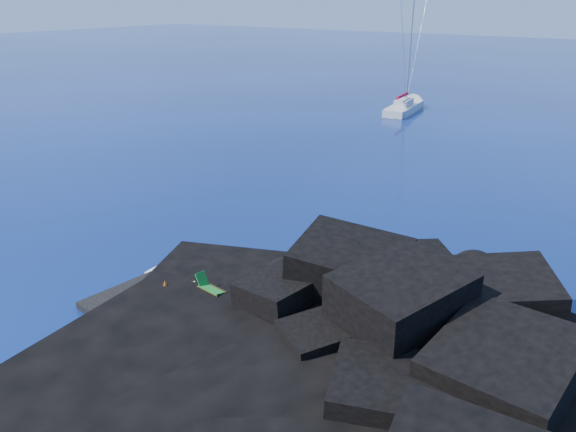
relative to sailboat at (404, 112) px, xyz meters
The scene contains 9 objects.
ground 51.76m from the sailboat, 81.64° to the right, with size 400.00×400.00×0.00m, color #03113A.
headland 52.40m from the sailboat, 66.94° to the right, with size 24.00×24.00×3.60m, color black, non-canonical shape.
beach 52.12m from the sailboat, 76.66° to the right, with size 8.50×6.00×0.70m, color black.
surf_foam 47.88m from the sailboat, 74.83° to the right, with size 10.00×8.00×0.06m, color white, non-canonical shape.
sailboat is the anchor object (origin of this frame).
deck_chair 50.59m from the sailboat, 76.00° to the right, with size 1.52×0.67×1.05m, color #1B7B27, non-canonical shape.
towel 50.32m from the sailboat, 77.88° to the right, with size 1.94×0.92×0.05m, color white.
sunbather 50.32m from the sailboat, 77.88° to the right, with size 1.84×0.47×0.26m, color tan, non-canonical shape.
marker_cone 51.03m from the sailboat, 78.61° to the right, with size 0.35×0.35×0.54m, color #E8570C.
Camera 1 is at (21.28, -14.98, 13.71)m, focal length 35.00 mm.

